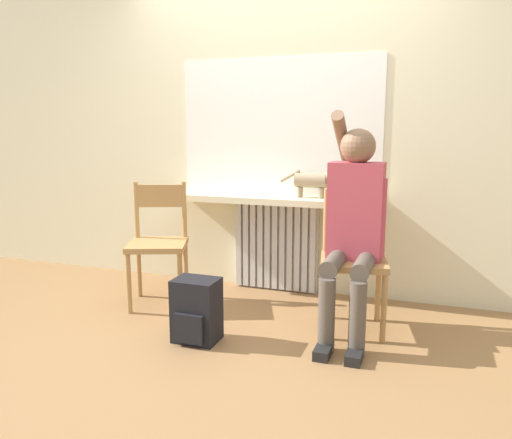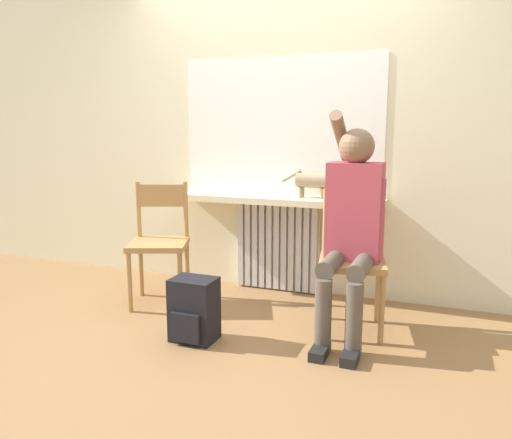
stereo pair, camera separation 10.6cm
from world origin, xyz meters
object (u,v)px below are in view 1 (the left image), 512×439
Objects in this scene: cat at (315,180)px; backpack at (196,311)px; chair_right at (353,257)px; chair_left at (158,241)px; person at (354,220)px.

cat is 1.12× the size of backpack.
chair_left is at bearing 168.85° from chair_right.
cat is 1.38m from backpack.
backpack is at bearing -64.62° from chair_left.
chair_right is 1.07m from backpack.
person reaches higher than chair_left.
chair_left is 2.29× the size of backpack.
chair_right is at bearing 95.18° from person.
chair_left is at bearing 136.77° from backpack.
person is 1.13m from backpack.
chair_left is 2.04× the size of cat.
cat reaches higher than chair_right.
chair_left and chair_right have the same top height.
backpack is (-0.88, -0.45, -0.55)m from person.
chair_right is (1.45, 0.00, 0.00)m from chair_left.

